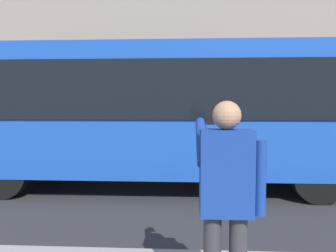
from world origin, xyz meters
TOP-DOWN VIEW (x-y plane):
  - ground_plane at (0.00, 0.00)m, footprint 60.00×60.00m
  - building_facade_far at (-0.02, -6.80)m, footprint 28.00×1.55m
  - red_bus at (1.32, 0.05)m, footprint 9.05×2.54m
  - pedestrian_photographer at (0.45, 4.64)m, footprint 0.53×0.52m

SIDE VIEW (x-z plane):
  - ground_plane at x=0.00m, z-range 0.00..0.00m
  - pedestrian_photographer at x=0.45m, z-range 0.29..1.99m
  - red_bus at x=1.32m, z-range 0.14..3.22m
  - building_facade_far at x=-0.02m, z-range -0.01..11.99m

